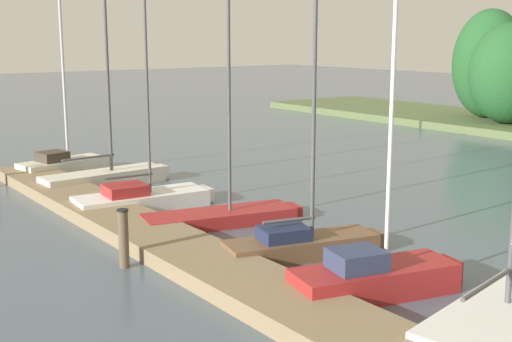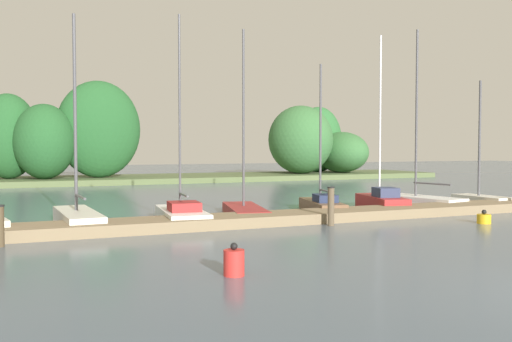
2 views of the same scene
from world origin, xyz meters
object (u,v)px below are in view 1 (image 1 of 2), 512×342
(sailboat_2, at_px, (145,197))
(mooring_piling_1, at_px, (124,238))
(sailboat_0, at_px, (65,162))
(sailboat_5, at_px, (378,275))
(sailboat_6, at_px, (504,311))
(sailboat_3, at_px, (226,213))
(sailboat_4, at_px, (305,242))
(sailboat_1, at_px, (109,176))

(sailboat_2, bearing_deg, mooring_piling_1, -116.49)
(sailboat_0, bearing_deg, sailboat_5, -97.73)
(sailboat_6, bearing_deg, sailboat_0, 82.01)
(sailboat_3, xyz_separation_m, sailboat_5, (5.99, -0.45, 0.13))
(sailboat_2, bearing_deg, sailboat_5, -80.82)
(sailboat_0, height_order, sailboat_2, sailboat_0)
(sailboat_5, relative_size, mooring_piling_1, 5.57)
(sailboat_3, height_order, sailboat_6, sailboat_6)
(sailboat_0, relative_size, sailboat_4, 1.34)
(sailboat_1, height_order, sailboat_4, sailboat_1)
(sailboat_6, relative_size, mooring_piling_1, 5.99)
(sailboat_1, distance_m, sailboat_4, 9.54)
(sailboat_4, bearing_deg, sailboat_3, 102.64)
(sailboat_2, distance_m, sailboat_3, 2.94)
(sailboat_1, relative_size, sailboat_5, 0.96)
(sailboat_0, xyz_separation_m, sailboat_2, (6.26, 0.03, -0.11))
(sailboat_2, distance_m, sailboat_6, 11.19)
(sailboat_2, height_order, sailboat_3, sailboat_2)
(sailboat_2, distance_m, sailboat_4, 6.18)
(sailboat_3, height_order, sailboat_4, sailboat_3)
(sailboat_1, relative_size, sailboat_2, 0.97)
(sailboat_1, xyz_separation_m, sailboat_2, (3.41, -0.41, -0.03))
(sailboat_0, xyz_separation_m, sailboat_1, (2.84, 0.44, -0.08))
(sailboat_4, xyz_separation_m, sailboat_5, (2.64, -0.38, 0.07))
(sailboat_1, distance_m, sailboat_5, 12.16)
(sailboat_2, xyz_separation_m, sailboat_3, (2.76, 1.00, -0.05))
(sailboat_2, height_order, sailboat_6, sailboat_6)
(sailboat_2, xyz_separation_m, sailboat_4, (6.11, 0.93, 0.01))
(sailboat_2, bearing_deg, sailboat_3, -64.48)
(sailboat_2, bearing_deg, sailboat_6, -78.64)
(sailboat_1, xyz_separation_m, sailboat_4, (9.53, 0.52, -0.02))
(sailboat_5, distance_m, mooring_piling_1, 5.48)
(sailboat_0, distance_m, mooring_piling_1, 10.96)
(sailboat_0, relative_size, sailboat_6, 1.03)
(sailboat_1, bearing_deg, sailboat_3, -87.57)
(sailboat_2, height_order, sailboat_5, sailboat_5)
(sailboat_2, distance_m, mooring_piling_1, 5.16)
(sailboat_3, bearing_deg, sailboat_1, 108.10)
(sailboat_3, distance_m, sailboat_6, 8.38)
(sailboat_5, distance_m, sailboat_6, 2.46)
(sailboat_3, distance_m, sailboat_5, 6.00)
(sailboat_6, height_order, mooring_piling_1, sailboat_6)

